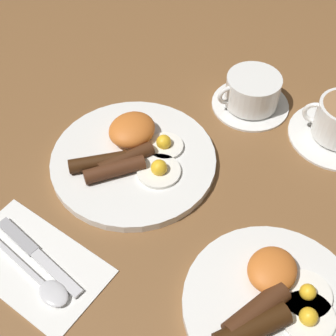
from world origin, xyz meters
name	(u,v)px	position (x,y,z in m)	size (l,w,h in m)	color
ground_plane	(134,163)	(0.00, 0.00, 0.00)	(3.00, 3.00, 0.00)	brown
breakfast_plate_near	(133,156)	(0.00, 0.00, 0.01)	(0.28, 0.28, 0.05)	white
breakfast_plate_far	(273,303)	(0.09, 0.31, 0.01)	(0.24, 0.24, 0.05)	white
teacup_near	(252,93)	(-0.24, 0.08, 0.03)	(0.14, 0.14, 0.07)	white
napkin	(33,263)	(0.23, 0.01, 0.00)	(0.12, 0.21, 0.01)	white
knife	(34,252)	(0.22, 0.00, 0.01)	(0.03, 0.18, 0.01)	silver
spoon	(45,286)	(0.25, 0.05, 0.01)	(0.04, 0.17, 0.01)	silver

